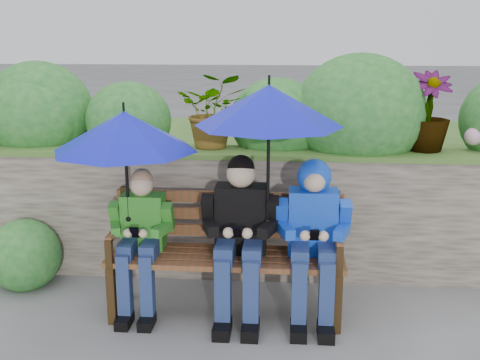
# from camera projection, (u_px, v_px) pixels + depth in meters

# --- Properties ---
(ground) EXTENTS (60.00, 60.00, 0.00)m
(ground) POSITION_uv_depth(u_px,v_px,m) (239.00, 312.00, 4.29)
(ground) COLOR #585858
(ground) RESTS_ON ground
(garden_backdrop) EXTENTS (8.00, 2.89, 1.90)m
(garden_backdrop) POSITION_uv_depth(u_px,v_px,m) (241.00, 171.00, 5.65)
(garden_backdrop) COLOR brown
(garden_backdrop) RESTS_ON ground
(park_bench) EXTENTS (1.63, 0.48, 0.86)m
(park_bench) POSITION_uv_depth(u_px,v_px,m) (227.00, 245.00, 4.22)
(park_bench) COLOR black
(park_bench) RESTS_ON ground
(boy_left) EXTENTS (0.44, 0.51, 1.02)m
(boy_left) POSITION_uv_depth(u_px,v_px,m) (141.00, 234.00, 4.18)
(boy_left) COLOR #348024
(boy_left) RESTS_ON ground
(boy_middle) EXTENTS (0.53, 0.61, 1.14)m
(boy_middle) POSITION_uv_depth(u_px,v_px,m) (240.00, 231.00, 4.10)
(boy_middle) COLOR black
(boy_middle) RESTS_ON ground
(boy_right) EXTENTS (0.50, 0.61, 1.11)m
(boy_right) POSITION_uv_depth(u_px,v_px,m) (313.00, 228.00, 4.07)
(boy_right) COLOR #003ABD
(boy_right) RESTS_ON ground
(umbrella_left) EXTENTS (0.99, 0.99, 0.83)m
(umbrella_left) POSITION_uv_depth(u_px,v_px,m) (125.00, 131.00, 4.02)
(umbrella_left) COLOR #0B13C9
(umbrella_left) RESTS_ON ground
(umbrella_right) EXTENTS (0.98, 0.98, 1.00)m
(umbrella_right) POSITION_uv_depth(u_px,v_px,m) (269.00, 106.00, 3.87)
(umbrella_right) COLOR #0B13C9
(umbrella_right) RESTS_ON ground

